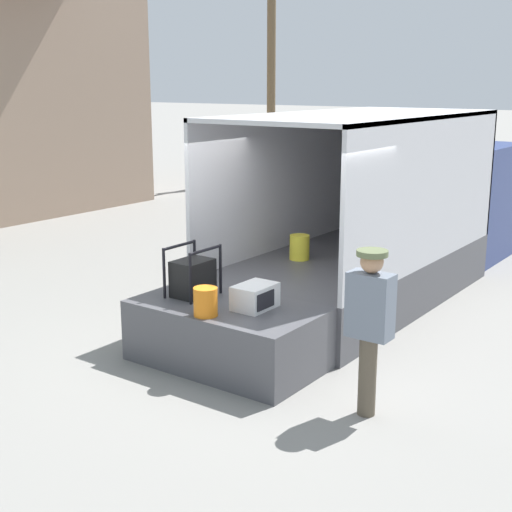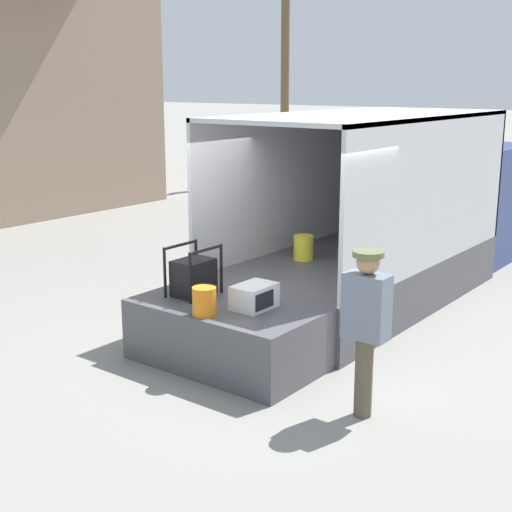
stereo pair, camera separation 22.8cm
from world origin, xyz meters
The scene contains 9 objects.
ground_plane centered at (0.00, 0.00, 0.00)m, with size 160.00×160.00×0.00m, color gray.
box_truck centered at (4.35, 0.00, 0.89)m, with size 7.35×2.34×2.81m.
tailgate_deck centered at (-0.63, 0.00, 0.37)m, with size 1.27×2.22×0.74m, color #4C4C51.
microwave centered at (-0.56, -0.35, 0.88)m, with size 0.51×0.37×0.28m.
portable_generator centered at (-0.58, 0.55, 0.97)m, with size 0.59×0.45×0.61m.
orange_bucket centered at (-1.09, -0.06, 0.90)m, with size 0.27×0.27×0.32m.
worker_person centered at (-0.86, -1.95, 1.04)m, with size 0.30×0.44×1.70m.
pickup_truck_black centered at (11.86, 1.07, 0.61)m, with size 5.06×2.10×1.50m.
utility_pole centered at (12.68, 8.60, 3.79)m, with size 1.80×0.28×7.28m.
Camera 2 is at (-6.71, -5.10, 3.26)m, focal length 50.00 mm.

